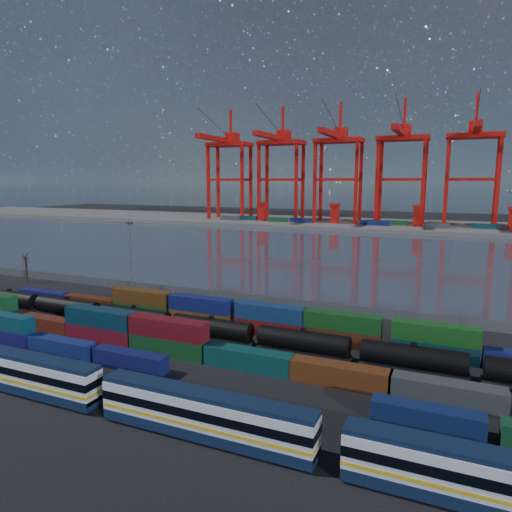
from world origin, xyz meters
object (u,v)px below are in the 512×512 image
at_px(gantry_cranes, 369,150).
at_px(bare_tree, 26,267).
at_px(tanker_string, 134,317).
at_px(passenger_train, 204,415).

bearing_deg(gantry_cranes, bare_tree, -106.83).
bearing_deg(bare_tree, gantry_cranes, 73.17).
relative_size(tanker_string, gantry_cranes, 0.68).
distance_m(passenger_train, bare_tree, 90.30).
distance_m(bare_tree, gantry_cranes, 191.50).
relative_size(passenger_train, gantry_cranes, 0.37).
xyz_separation_m(passenger_train, tanker_string, (-28.59, 25.00, -0.30)).
bearing_deg(tanker_string, bare_tree, 158.38).
height_order(passenger_train, gantry_cranes, gantry_cranes).
bearing_deg(passenger_train, gantry_cranes, 96.15).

